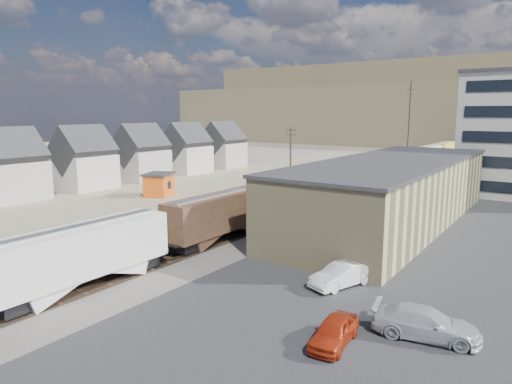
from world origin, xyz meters
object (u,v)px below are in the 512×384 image
Objects in this scene: freight_train at (367,172)px; parked_car_red at (334,332)px; maintenance_shed at (159,184)px; parked_car_silver at (425,324)px; parked_car_white at (341,276)px; utility_pole_north at (291,154)px; parked_car_blue at (482,185)px.

freight_train reaches higher than parked_car_red.
maintenance_shed is 49.89m from parked_car_silver.
parked_car_silver is at bearing -11.69° from parked_car_white.
parked_car_silver is at bearing -26.35° from maintenance_shed.
utility_pole_north is 1.71× the size of parked_car_silver.
parked_car_silver is 56.20m from parked_car_blue.
maintenance_shed is (-22.92, -24.51, -1.01)m from freight_train.
utility_pole_north reaches higher than freight_train.
maintenance_shed is at bearing -133.08° from freight_train.
parked_car_white is 0.87× the size of parked_car_silver.
parked_car_red is at bearing -56.92° from utility_pole_north.
parked_car_white is (14.73, -42.29, -1.96)m from freight_train.
utility_pole_north is 47.21m from parked_car_white.
parked_car_blue is (-5.77, 55.91, -0.07)m from parked_car_silver.
freight_train is 21.32× the size of parked_car_blue.
parked_car_blue is (28.31, 13.09, -4.52)m from utility_pole_north.
freight_train is 20.52× the size of parked_car_silver.
parked_car_blue is (16.01, 9.26, -2.01)m from freight_train.
freight_train reaches higher than parked_car_blue.
parked_car_blue is at bearing 86.72° from parked_car_red.
parked_car_silver is at bearing -64.97° from freight_train.
parked_car_red is 5.28m from parked_car_silver.
utility_pole_north reaches higher than parked_car_white.
freight_train is at bearing 153.48° from parked_car_blue.
parked_car_silver is at bearing -140.66° from parked_car_blue.
parked_car_silver reaches higher than parked_car_blue.
maintenance_shed is 1.15× the size of parked_car_white.
parked_car_white is at bearing 106.79° from parked_car_red.
parked_car_silver is 1.04× the size of parked_car_blue.
parked_car_red is at bearing -144.70° from parked_car_blue.
utility_pole_north reaches higher than maintenance_shed.
utility_pole_north is at bearing -162.67° from freight_train.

